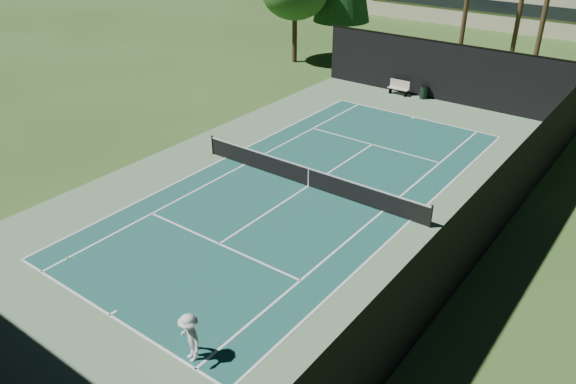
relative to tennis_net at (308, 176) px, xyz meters
The scene contains 13 objects.
ground 0.56m from the tennis_net, ahead, with size 160.00×160.00×0.00m, color #325720.
apron_slab 0.55m from the tennis_net, ahead, with size 18.00×32.00×0.01m, color #64875E.
court_surface 0.55m from the tennis_net, ahead, with size 10.97×23.77×0.01m, color #1B564D.
court_lines 0.54m from the tennis_net, ahead, with size 11.07×23.87×0.01m.
tennis_net is the anchor object (origin of this frame).
fence 1.45m from the tennis_net, 90.00° to the left, with size 18.04×32.05×4.03m.
player 12.21m from the tennis_net, 72.31° to the right, with size 1.11×0.64×1.72m, color silver.
tennis_ball_a 11.53m from the tennis_net, 110.97° to the right, with size 0.08×0.08×0.08m, color yellow.
tennis_ball_b 4.97m from the tennis_net, 136.94° to the left, with size 0.08×0.08×0.08m, color #C5E534.
tennis_ball_c 2.58m from the tennis_net, 120.57° to the left, with size 0.06×0.06×0.06m, color #DCF136.
tennis_ball_d 5.21m from the tennis_net, 115.06° to the left, with size 0.07×0.07×0.07m, color #B9D630.
park_bench 15.72m from the tennis_net, 100.77° to the left, with size 1.50×0.45×1.02m.
trash_bin 15.71m from the tennis_net, 94.16° to the left, with size 0.56×0.56×0.95m.
Camera 1 is at (13.82, -20.16, 12.83)m, focal length 35.00 mm.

